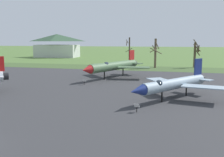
{
  "coord_description": "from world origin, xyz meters",
  "views": [
    {
      "loc": [
        13.95,
        -12.64,
        7.3
      ],
      "look_at": [
        4.95,
        22.02,
        1.93
      ],
      "focal_mm": 40.62,
      "sensor_mm": 36.0,
      "label": 1
    }
  ],
  "objects": [
    {
      "name": "jet_fighter_front_left",
      "position": [
        13.53,
        19.21,
        1.99
      ],
      "size": [
        10.91,
        12.94,
        4.86
      ],
      "color": "#8EA3B2",
      "rests_on": "ground"
    },
    {
      "name": "bare_tree_far_left",
      "position": [
        0.77,
        57.06,
        4.37
      ],
      "size": [
        1.92,
        2.3,
        8.18
      ],
      "color": "#42382D",
      "rests_on": "ground"
    },
    {
      "name": "asphalt_apron",
      "position": [
        0.0,
        17.94,
        0.03
      ],
      "size": [
        108.18,
        59.81,
        0.05
      ],
      "primitive_type": "cube",
      "color": "#333335",
      "rests_on": "ground"
    },
    {
      "name": "info_placard_rear_right",
      "position": [
        -0.87,
        26.15,
        0.55
      ],
      "size": [
        0.61,
        0.31,
        0.86
      ],
      "color": "black",
      "rests_on": "ground"
    },
    {
      "name": "bare_tree_left_of_center",
      "position": [
        8.13,
        55.7,
        4.13
      ],
      "size": [
        3.36,
        3.43,
        7.83
      ],
      "color": "brown",
      "rests_on": "ground"
    },
    {
      "name": "bare_tree_center",
      "position": [
        18.55,
        59.5,
        3.88
      ],
      "size": [
        2.1,
        2.52,
        7.67
      ],
      "color": "brown",
      "rests_on": "ground"
    },
    {
      "name": "jet_fighter_rear_right",
      "position": [
        1.82,
        34.94,
        2.4
      ],
      "size": [
        13.02,
        16.41,
        5.28
      ],
      "color": "#4C6B47",
      "rests_on": "ground"
    },
    {
      "name": "grass_verge_strip",
      "position": [
        0.0,
        53.85,
        0.03
      ],
      "size": [
        168.18,
        12.0,
        0.06
      ],
      "primitive_type": "cube",
      "color": "#3D552B",
      "rests_on": "ground"
    },
    {
      "name": "visitor_building",
      "position": [
        -38.05,
        90.57,
        5.0
      ],
      "size": [
        19.55,
        11.52,
        10.14
      ],
      "color": "beige",
      "rests_on": "ground"
    },
    {
      "name": "info_placard_front_left",
      "position": [
        10.09,
        12.29,
        0.59
      ],
      "size": [
        0.6,
        0.37,
        0.93
      ],
      "color": "black",
      "rests_on": "ground"
    }
  ]
}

